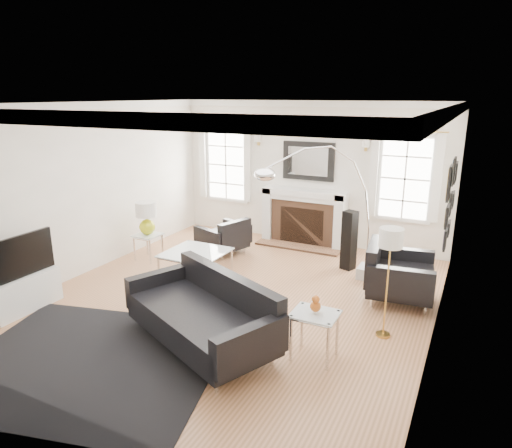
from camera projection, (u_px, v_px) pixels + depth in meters
The scene contains 25 objects.
floor at pixel (237, 296), 6.83m from camera, with size 6.00×6.00×0.00m, color #97633F.
back_wall at pixel (309, 173), 9.03m from camera, with size 5.50×0.04×2.80m, color white.
front_wall at pixel (65, 280), 3.86m from camera, with size 5.50×0.04×2.80m, color white.
left_wall at pixel (92, 188), 7.62m from camera, with size 0.04×6.00×2.80m, color white.
right_wall at pixel (444, 230), 5.27m from camera, with size 0.04×6.00×2.80m, color white.
ceiling at pixel (234, 103), 6.06m from camera, with size 5.50×6.00×0.02m, color white.
crown_molding at pixel (234, 108), 6.08m from camera, with size 5.50×6.00×0.12m, color white.
fireplace at pixel (304, 218), 9.08m from camera, with size 1.70×0.69×1.11m.
mantel_mirror at pixel (308, 161), 8.92m from camera, with size 1.05×0.07×0.75m.
window_left at pixel (226, 165), 9.76m from camera, with size 1.24×0.15×1.62m.
window_right at pixel (405, 178), 8.18m from camera, with size 1.24×0.15×1.62m.
gallery_wall at pixel (451, 197), 6.36m from camera, with size 0.04×1.73×1.29m.
tv_unit at pixel (23, 288), 6.32m from camera, with size 0.35×1.00×1.09m.
area_rug at pixel (91, 361), 5.16m from camera, with size 2.85×2.38×0.01m, color black.
sofa at pixel (205, 315), 5.46m from camera, with size 2.29×1.72×0.68m.
armchair_left at pixel (225, 237), 8.59m from camera, with size 0.96×1.02×0.56m.
armchair_right at pixel (396, 275), 6.61m from camera, with size 1.04×1.13×0.69m.
coffee_table at pixel (196, 254), 7.49m from camera, with size 0.95×0.95×0.42m.
side_table_left at pixel (148, 240), 8.25m from camera, with size 0.43×0.43×0.48m.
nesting_table at pixel (315, 323), 5.12m from camera, with size 0.51×0.43×0.56m.
gourd_lamp at pixel (146, 216), 8.13m from camera, with size 0.38×0.38×0.60m.
orange_vase at pixel (315, 304), 5.06m from camera, with size 0.12×0.12×0.19m.
arc_floor_lamp at pixel (319, 209), 7.01m from camera, with size 1.59×1.48×2.26m.
stick_floor_lamp at pixel (391, 244), 5.38m from camera, with size 0.28×0.28×1.40m.
speaker_tower at pixel (349, 240), 7.77m from camera, with size 0.21×0.21×1.03m, color black.
Camera 1 is at (3.04, -5.49, 2.92)m, focal length 32.00 mm.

